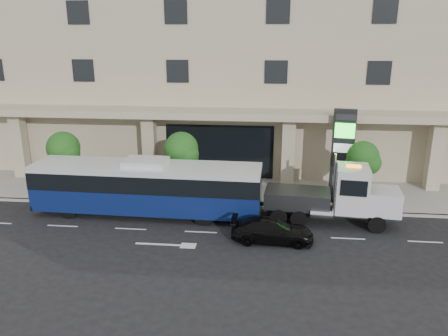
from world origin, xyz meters
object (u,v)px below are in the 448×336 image
at_px(tow_truck, 337,197).
at_px(black_sedan, 272,230).
at_px(city_bus, 147,187).
at_px(signage_pylon, 342,152).

relative_size(tow_truck, black_sedan, 1.98).
relative_size(city_bus, black_sedan, 3.18).
bearing_deg(black_sedan, signage_pylon, -30.69).
relative_size(city_bus, signage_pylon, 2.37).
distance_m(city_bus, signage_pylon, 12.87).
bearing_deg(tow_truck, city_bus, -175.21).
distance_m(black_sedan, signage_pylon, 8.89).
bearing_deg(city_bus, signage_pylon, 20.90).
distance_m(city_bus, tow_truck, 11.20).
relative_size(tow_truck, signage_pylon, 1.48).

